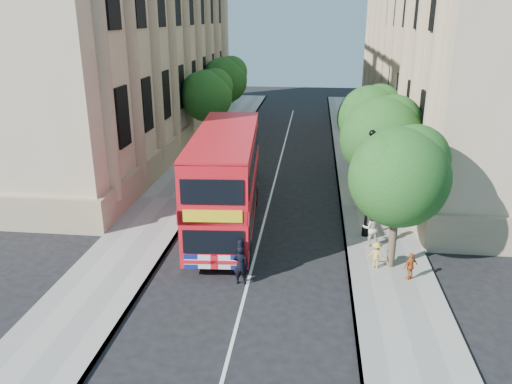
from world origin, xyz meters
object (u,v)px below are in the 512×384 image
(box_van, at_px, (238,166))
(police_constable, at_px, (241,265))
(woman_pedestrian, at_px, (371,228))
(double_decker_bus, at_px, (226,178))
(lamp_post, at_px, (368,188))

(box_van, height_order, police_constable, box_van)
(police_constable, bearing_deg, woman_pedestrian, -142.40)
(double_decker_bus, height_order, police_constable, double_decker_bus)
(lamp_post, relative_size, double_decker_bus, 0.49)
(woman_pedestrian, bearing_deg, police_constable, 31.31)
(box_van, bearing_deg, double_decker_bus, -85.20)
(box_van, xyz_separation_m, woman_pedestrian, (7.40, -8.17, -0.31))
(box_van, bearing_deg, police_constable, -79.98)
(lamp_post, distance_m, woman_pedestrian, 1.85)
(lamp_post, distance_m, police_constable, 7.46)
(woman_pedestrian, bearing_deg, double_decker_bus, -15.92)
(double_decker_bus, relative_size, woman_pedestrian, 6.24)
(lamp_post, xyz_separation_m, police_constable, (-5.27, -5.00, -1.69))
(lamp_post, xyz_separation_m, box_van, (-7.24, 7.15, -1.23))
(police_constable, relative_size, woman_pedestrian, 0.96)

